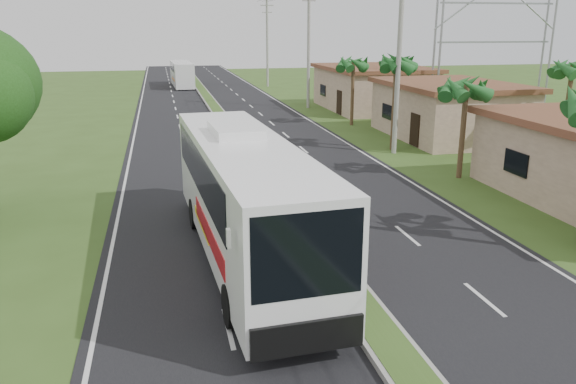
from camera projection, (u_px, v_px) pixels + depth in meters
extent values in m
plane|color=#37521E|center=(363.00, 314.00, 14.57)|extent=(180.00, 180.00, 0.00)
cube|color=black|center=(246.00, 153.00, 33.28)|extent=(14.00, 160.00, 0.02)
cube|color=gray|center=(246.00, 151.00, 33.26)|extent=(1.20, 160.00, 0.17)
cube|color=#37521E|center=(246.00, 150.00, 33.23)|extent=(0.95, 160.00, 0.02)
cube|color=silver|center=(130.00, 158.00, 31.87)|extent=(0.12, 160.00, 0.01)
cube|color=silver|center=(354.00, 148.00, 34.70)|extent=(0.12, 160.00, 0.01)
cube|color=#9E7F6B|center=(448.00, 112.00, 37.65)|extent=(7.00, 10.00, 3.35)
cube|color=brown|center=(450.00, 85.00, 37.13)|extent=(7.60, 10.60, 0.32)
cube|color=#9E7F6B|center=(373.00, 89.00, 50.73)|extent=(8.00, 11.00, 3.50)
cube|color=brown|center=(373.00, 68.00, 50.19)|extent=(8.60, 11.60, 0.32)
cylinder|color=#473321|center=(463.00, 132.00, 27.14)|extent=(0.26, 0.26, 4.60)
cylinder|color=#473321|center=(394.00, 105.00, 33.45)|extent=(0.26, 0.26, 5.40)
cylinder|color=#473321|center=(352.00, 93.00, 42.06)|extent=(0.26, 0.26, 4.80)
cylinder|color=#473321|center=(567.00, 111.00, 31.58)|extent=(0.26, 0.26, 5.20)
cylinder|color=gray|center=(399.00, 49.00, 31.52)|extent=(0.28, 0.28, 12.00)
cylinder|color=gray|center=(309.00, 46.00, 50.38)|extent=(0.28, 0.28, 11.00)
cube|color=gray|center=(309.00, 1.00, 49.28)|extent=(1.20, 0.10, 0.10)
cylinder|color=gray|center=(267.00, 43.00, 69.16)|extent=(0.28, 0.28, 10.50)
cube|color=gray|center=(267.00, 5.00, 67.91)|extent=(1.60, 0.12, 0.12)
cube|color=gray|center=(267.00, 12.00, 68.13)|extent=(1.20, 0.10, 0.10)
cylinder|color=gray|center=(441.00, 43.00, 44.08)|extent=(0.18, 0.18, 12.00)
cylinder|color=gray|center=(552.00, 42.00, 46.20)|extent=(0.18, 0.18, 12.00)
cylinder|color=gray|center=(435.00, 42.00, 45.02)|extent=(0.18, 0.18, 12.00)
cylinder|color=gray|center=(544.00, 42.00, 47.13)|extent=(0.18, 0.18, 12.00)
cube|color=gray|center=(494.00, 42.00, 45.61)|extent=(10.00, 0.14, 0.14)
cube|color=gray|center=(498.00, 3.00, 44.76)|extent=(10.00, 0.14, 0.14)
cube|color=white|center=(245.00, 195.00, 17.42)|extent=(3.36, 12.89, 3.35)
cube|color=black|center=(240.00, 167.00, 17.80)|extent=(3.27, 10.35, 1.34)
cube|color=black|center=(307.00, 255.00, 11.44)|extent=(2.40, 0.27, 1.88)
cube|color=#AD0E14|center=(254.00, 229.00, 16.43)|extent=(3.01, 5.67, 0.59)
cube|color=yellow|center=(243.00, 220.00, 17.98)|extent=(2.88, 3.34, 0.27)
cube|color=white|center=(235.00, 130.00, 18.08)|extent=(1.63, 2.63, 0.30)
cylinder|color=black|center=(232.00, 306.00, 13.83)|extent=(0.40, 1.12, 1.11)
cylinder|color=black|center=(324.00, 294.00, 14.46)|extent=(0.40, 1.12, 1.11)
cylinder|color=black|center=(195.00, 213.00, 20.70)|extent=(0.40, 1.12, 1.11)
cylinder|color=black|center=(258.00, 208.00, 21.33)|extent=(0.40, 1.12, 1.11)
cube|color=white|center=(182.00, 74.00, 70.02)|extent=(2.60, 10.40, 2.87)
cube|color=black|center=(181.00, 67.00, 70.19)|extent=(2.56, 7.71, 0.98)
cube|color=orange|center=(183.00, 79.00, 69.34)|extent=(2.46, 5.01, 0.31)
cylinder|color=black|center=(177.00, 87.00, 66.14)|extent=(0.30, 0.87, 0.86)
cylinder|color=black|center=(194.00, 86.00, 66.62)|extent=(0.30, 0.87, 0.86)
cylinder|color=black|center=(172.00, 81.00, 73.64)|extent=(0.30, 0.87, 0.86)
cylinder|color=black|center=(188.00, 80.00, 74.12)|extent=(0.30, 0.87, 0.86)
imported|color=black|center=(257.00, 237.00, 18.29)|extent=(1.94, 0.72, 1.14)
imported|color=maroon|center=(256.00, 212.00, 18.04)|extent=(0.69, 0.49, 1.79)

